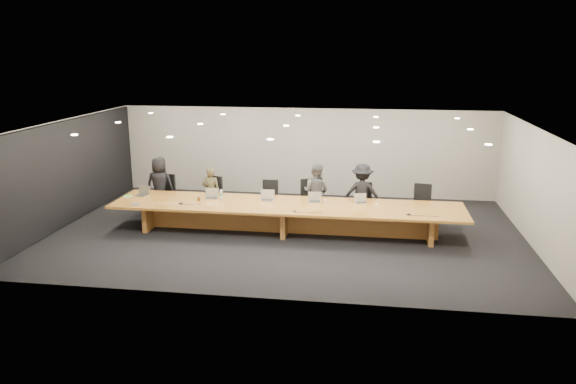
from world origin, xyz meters
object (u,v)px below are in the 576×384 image
(paper_cup_near, at_px, (325,201))
(chair_far_left, at_px, (164,193))
(laptop_e, at_px, (361,199))
(av_box, at_px, (135,204))
(chair_mid_right, at_px, (311,200))
(laptop_d, at_px, (314,197))
(person_b, at_px, (211,192))
(chair_mid_left, at_px, (269,199))
(mic_center, at_px, (295,211))
(laptop_b, at_px, (211,194))
(chair_right, at_px, (364,203))
(laptop_a, at_px, (141,191))
(mic_left, at_px, (181,203))
(water_bottle, at_px, (221,194))
(person_a, at_px, (160,185))
(person_c, at_px, (316,192))
(chair_left, at_px, (211,196))
(chair_far_right, at_px, (421,205))
(mic_right, at_px, (409,214))
(amber_mug, at_px, (199,199))
(conference_table, at_px, (286,213))
(paper_cup_far, at_px, (377,205))
(person_d, at_px, (362,193))

(paper_cup_near, bearing_deg, chair_far_left, 168.20)
(laptop_e, xyz_separation_m, av_box, (-5.69, -1.01, -0.11))
(chair_mid_right, bearing_deg, laptop_d, -97.64)
(person_b, bearing_deg, chair_mid_left, -179.47)
(mic_center, bearing_deg, laptop_b, 159.37)
(chair_right, height_order, laptop_b, chair_right)
(laptop_b, bearing_deg, laptop_a, 171.56)
(chair_mid_right, height_order, mic_left, chair_mid_right)
(water_bottle, xyz_separation_m, mic_center, (2.09, -0.92, -0.10))
(chair_far_left, xyz_separation_m, chair_right, (5.73, -0.11, -0.01))
(chair_mid_right, xyz_separation_m, av_box, (-4.31, -1.79, 0.19))
(person_a, xyz_separation_m, person_c, (4.51, -0.01, -0.03))
(chair_left, relative_size, laptop_d, 3.43)
(laptop_d, xyz_separation_m, water_bottle, (-2.48, -0.02, -0.01))
(chair_mid_left, distance_m, laptop_b, 1.75)
(chair_far_right, relative_size, mic_right, 8.63)
(amber_mug, bearing_deg, person_c, 22.90)
(conference_table, height_order, person_a, person_a)
(chair_far_right, xyz_separation_m, laptop_e, (-1.59, -0.80, 0.32))
(chair_mid_left, bearing_deg, av_box, -150.63)
(chair_mid_right, distance_m, person_a, 4.39)
(chair_mid_left, distance_m, person_c, 1.34)
(chair_far_right, bearing_deg, mic_left, -155.37)
(person_a, bearing_deg, chair_mid_right, 177.27)
(laptop_e, bearing_deg, chair_right, 71.31)
(person_c, xyz_separation_m, amber_mug, (-2.95, -1.25, 0.01))
(conference_table, height_order, chair_mid_right, chair_mid_right)
(laptop_a, height_order, amber_mug, laptop_a)
(chair_far_right, xyz_separation_m, mic_center, (-3.18, -1.80, 0.21))
(chair_mid_right, xyz_separation_m, laptop_a, (-4.52, -0.89, 0.31))
(person_b, distance_m, laptop_a, 1.92)
(person_a, height_order, person_c, person_a)
(laptop_a, distance_m, mic_left, 1.45)
(paper_cup_near, relative_size, av_box, 0.42)
(laptop_d, distance_m, paper_cup_far, 1.62)
(conference_table, bearing_deg, laptop_e, 11.45)
(chair_mid_left, xyz_separation_m, mic_left, (-2.02, -1.64, 0.24))
(chair_mid_left, distance_m, laptop_d, 1.72)
(chair_left, bearing_deg, person_b, 78.57)
(mic_right, bearing_deg, mic_center, -177.49)
(chair_mid_right, xyz_separation_m, person_a, (-4.38, 0.10, 0.24))
(person_a, distance_m, laptop_e, 5.83)
(water_bottle, xyz_separation_m, mic_left, (-0.90, -0.65, -0.10))
(person_d, bearing_deg, water_bottle, 15.24)
(person_a, xyz_separation_m, paper_cup_far, (6.16, -1.18, -0.02))
(person_b, bearing_deg, av_box, 47.78)
(laptop_a, xyz_separation_m, laptop_b, (1.95, -0.00, -0.00))
(chair_far_left, height_order, water_bottle, chair_far_left)
(person_d, distance_m, laptop_d, 1.52)
(person_d, relative_size, av_box, 8.05)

